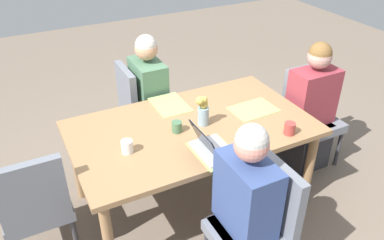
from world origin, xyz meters
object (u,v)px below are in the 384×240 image
(dining_table, at_px, (192,134))
(chair_near_left_near, at_px, (140,106))
(person_far_left_mid, at_px, (244,216))
(person_near_left_near, at_px, (150,104))
(laptop_far_left_mid, at_px, (211,147))
(phone_black, at_px, (248,141))
(person_head_left_left_far, at_px, (309,114))
(chair_head_right_right_near, at_px, (35,203))
(chair_head_left_left_far, at_px, (308,111))
(coffee_mug_near_left, at_px, (290,128))
(flower_vase, at_px, (203,109))
(coffee_mug_near_right, at_px, (177,127))
(chair_far_left_mid, at_px, (260,222))
(coffee_mug_centre_left, at_px, (127,147))

(dining_table, xyz_separation_m, chair_near_left_near, (0.11, -0.85, -0.15))
(person_far_left_mid, bearing_deg, chair_near_left_near, -87.48)
(person_near_left_near, bearing_deg, chair_near_left_near, -38.76)
(laptop_far_left_mid, bearing_deg, person_near_left_near, -89.98)
(dining_table, height_order, phone_black, phone_black)
(person_head_left_left_far, distance_m, chair_head_right_right_near, 2.35)
(chair_head_left_left_far, xyz_separation_m, laptop_far_left_mid, (1.26, 0.42, 0.27))
(coffee_mug_near_left, bearing_deg, person_far_left_mid, 31.66)
(chair_head_right_right_near, height_order, laptop_far_left_mid, laptop_far_left_mid)
(person_far_left_mid, relative_size, coffee_mug_near_left, 13.26)
(chair_head_right_right_near, relative_size, flower_vase, 3.64)
(flower_vase, xyz_separation_m, coffee_mug_near_left, (-0.50, 0.40, -0.09))
(coffee_mug_near_right, bearing_deg, laptop_far_left_mid, 105.68)
(phone_black, bearing_deg, chair_head_right_right_near, -133.46)
(chair_head_left_left_far, relative_size, flower_vase, 3.64)
(chair_far_left_mid, distance_m, phone_black, 0.59)
(dining_table, relative_size, person_far_left_mid, 1.51)
(chair_far_left_mid, distance_m, laptop_far_left_mid, 0.57)
(person_head_left_left_far, bearing_deg, coffee_mug_near_left, 34.40)
(phone_black, bearing_deg, person_head_left_left_far, 79.84)
(flower_vase, bearing_deg, chair_head_right_right_near, 1.93)
(chair_head_right_right_near, bearing_deg, chair_far_left_mid, 146.70)
(chair_near_left_near, height_order, coffee_mug_near_left, chair_near_left_near)
(person_head_left_left_far, xyz_separation_m, flower_vase, (1.08, 0.00, 0.33))
(dining_table, height_order, person_head_left_left_far, person_head_left_left_far)
(person_near_left_near, distance_m, phone_black, 1.22)
(person_near_left_near, xyz_separation_m, phone_black, (-0.30, 1.16, 0.20))
(laptop_far_left_mid, relative_size, coffee_mug_near_left, 3.55)
(chair_near_left_near, distance_m, chair_head_left_left_far, 1.56)
(chair_head_right_right_near, distance_m, flower_vase, 1.32)
(coffee_mug_near_left, bearing_deg, person_near_left_near, -62.83)
(chair_head_left_left_far, bearing_deg, chair_far_left_mid, 37.62)
(chair_head_left_left_far, height_order, phone_black, chair_head_left_left_far)
(dining_table, bearing_deg, chair_near_left_near, -82.37)
(person_near_left_near, bearing_deg, chair_head_right_right_near, 36.69)
(laptop_far_left_mid, height_order, coffee_mug_centre_left, laptop_far_left_mid)
(laptop_far_left_mid, bearing_deg, chair_head_right_right_near, -14.70)
(flower_vase, height_order, coffee_mug_near_right, flower_vase)
(chair_far_left_mid, xyz_separation_m, phone_black, (-0.22, -0.49, 0.23))
(chair_head_right_right_near, relative_size, coffee_mug_centre_left, 9.91)
(chair_near_left_near, bearing_deg, person_near_left_near, 141.24)
(chair_near_left_near, xyz_separation_m, person_near_left_near, (-0.07, 0.06, 0.03))
(coffee_mug_near_left, xyz_separation_m, coffee_mug_centre_left, (1.12, -0.32, 0.00))
(person_head_left_left_far, xyz_separation_m, phone_black, (0.91, 0.35, 0.20))
(person_near_left_near, xyz_separation_m, chair_head_left_left_far, (-1.26, 0.73, -0.03))
(chair_head_right_right_near, bearing_deg, coffee_mug_near_right, -177.79)
(dining_table, distance_m, coffee_mug_near_right, 0.18)
(person_far_left_mid, xyz_separation_m, flower_vase, (-0.12, -0.78, 0.33))
(coffee_mug_near_right, bearing_deg, person_head_left_left_far, -179.82)
(person_far_left_mid, distance_m, flower_vase, 0.86)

